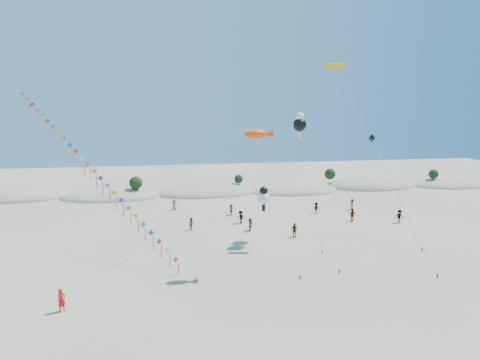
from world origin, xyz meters
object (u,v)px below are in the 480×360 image
Objects in this scene: kite_train at (89,166)px; parafoil_kite at (337,71)px; fish_kite at (259,135)px; flyer_foreground at (62,300)px.

parafoil_kite is (27.24, -1.44, 10.21)m from kite_train.
parafoil_kite is at bearing 35.14° from fish_kite.
kite_train is 1.07× the size of parafoil_kite.
fish_kite is (16.93, -8.70, 3.84)m from kite_train.
kite_train is at bearing 176.98° from parafoil_kite.
kite_train is 29.13m from parafoil_kite.
parafoil_kite is (10.32, 7.26, 6.38)m from fish_kite.
fish_kite reaches higher than flyer_foreground.
flyer_foreground is at bearing -88.45° from kite_train.
kite_train is at bearing 39.21° from flyer_foreground.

